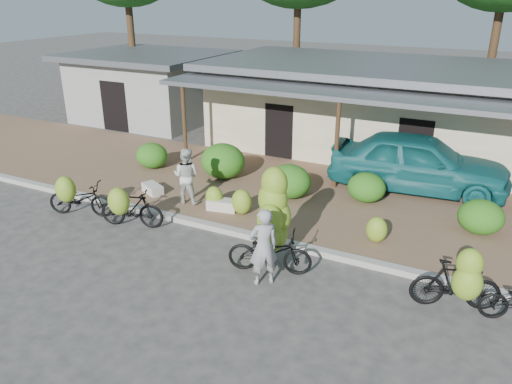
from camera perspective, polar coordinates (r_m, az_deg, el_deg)
ground at (r=10.96m, az=-1.55°, el=-10.53°), size 100.00×100.00×0.00m
sidewalk at (r=15.01m, az=7.54°, el=-0.99°), size 60.00×6.00×0.12m
curb at (r=12.47m, az=2.83°, el=-5.79°), size 60.00×0.25×0.15m
shop_main at (r=19.97m, az=13.65°, el=9.46°), size 13.00×8.50×3.35m
shop_grey at (r=24.91m, az=-12.16°, el=11.79°), size 7.00×6.00×3.15m
hedge_0 at (r=17.70m, az=-11.82°, el=4.10°), size 1.13×1.01×0.88m
hedge_1 at (r=16.38m, az=-3.81°, el=3.56°), size 1.48×1.33×1.15m
hedge_2 at (r=14.82m, az=3.84°, el=1.22°), size 1.30×1.17×1.01m
hedge_3 at (r=14.88m, az=12.51°, el=0.52°), size 1.12×1.01×0.87m
hedge_4 at (r=13.88m, az=24.31°, el=-2.62°), size 1.14×1.02×0.89m
bike_far_left at (r=14.65m, az=-19.64°, el=-0.60°), size 1.98×1.46×1.39m
bike_left at (r=13.50m, az=-14.28°, el=-1.68°), size 1.83×1.35×1.37m
bike_center at (r=11.23m, az=1.80°, el=-4.36°), size 2.00×1.42×2.31m
bike_right at (r=10.55m, az=22.13°, el=-9.55°), size 1.82×1.36×1.64m
loose_banana_a at (r=14.20m, az=-4.81°, el=-0.58°), size 0.51×0.44×0.64m
loose_banana_b at (r=13.76m, az=-1.65°, el=-1.12°), size 0.58×0.49×0.72m
loose_banana_c at (r=12.62m, az=13.63°, el=-4.19°), size 0.53×0.45×0.66m
sack_near at (r=14.11m, az=-3.85°, el=-1.47°), size 0.91×0.54×0.30m
sack_far at (r=15.55m, az=-11.73°, el=0.37°), size 0.84×0.67×0.28m
vendor at (r=10.58m, az=0.85°, el=-6.30°), size 0.75×0.74×1.75m
bystander at (r=14.47m, az=-7.97°, el=1.84°), size 0.88×0.73×1.64m
teal_van at (r=16.00m, az=18.06°, el=3.25°), size 5.48×2.63×1.81m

